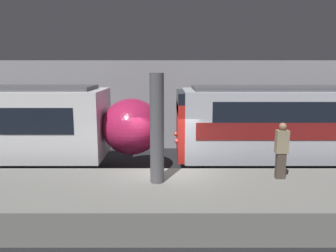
% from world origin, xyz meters
% --- Properties ---
extents(ground_plane, '(120.00, 120.00, 0.00)m').
position_xyz_m(ground_plane, '(0.00, 0.00, 0.00)').
color(ground_plane, black).
extents(platform, '(40.00, 3.53, 0.90)m').
position_xyz_m(platform, '(0.00, -1.77, 0.45)').
color(platform, slate).
rests_on(platform, ground).
extents(station_rear_barrier, '(50.00, 0.15, 4.70)m').
position_xyz_m(station_rear_barrier, '(0.00, 6.46, 2.35)').
color(station_rear_barrier, '#939399').
rests_on(station_rear_barrier, ground).
extents(support_pillar_near, '(0.42, 0.42, 3.31)m').
position_xyz_m(support_pillar_near, '(-0.22, -1.34, 2.56)').
color(support_pillar_near, '#56565B').
rests_on(support_pillar_near, platform).
extents(person_waiting, '(0.38, 0.24, 1.78)m').
position_xyz_m(person_waiting, '(3.65, -1.03, 1.85)').
color(person_waiting, '#473D33').
rests_on(person_waiting, platform).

